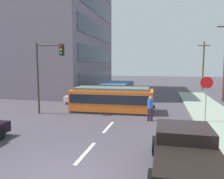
% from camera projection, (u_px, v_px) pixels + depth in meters
% --- Properties ---
extents(ground_plane, '(120.00, 120.00, 0.00)m').
position_uv_depth(ground_plane, '(121.00, 113.00, 17.03)').
color(ground_plane, '#433E47').
extents(lane_stripe_1, '(0.16, 2.40, 0.01)m').
position_uv_depth(lane_stripe_1, '(86.00, 153.00, 9.29)').
color(lane_stripe_1, silver).
rests_on(lane_stripe_1, ground).
extents(lane_stripe_2, '(0.16, 2.40, 0.01)m').
position_uv_depth(lane_stripe_2, '(108.00, 127.00, 13.16)').
color(lane_stripe_2, silver).
rests_on(lane_stripe_2, ground).
extents(lane_stripe_3, '(0.16, 2.40, 0.01)m').
position_uv_depth(lane_stripe_3, '(132.00, 100.00, 23.29)').
color(lane_stripe_3, silver).
rests_on(lane_stripe_3, ground).
extents(lane_stripe_4, '(0.16, 2.40, 0.01)m').
position_uv_depth(lane_stripe_4, '(138.00, 93.00, 29.10)').
color(lane_stripe_4, silver).
rests_on(lane_stripe_4, ground).
extents(corner_building, '(15.63, 16.79, 19.20)m').
position_uv_depth(corner_building, '(45.00, 24.00, 30.91)').
color(corner_building, slate).
rests_on(corner_building, ground).
extents(streetcar_tram, '(6.63, 2.79, 1.97)m').
position_uv_depth(streetcar_tram, '(112.00, 99.00, 17.56)').
color(streetcar_tram, orange).
rests_on(streetcar_tram, ground).
extents(city_bus, '(2.67, 5.67, 1.91)m').
position_uv_depth(city_bus, '(118.00, 90.00, 23.09)').
color(city_bus, '#33548F').
rests_on(city_bus, ground).
extents(pedestrian_crossing, '(0.51, 0.36, 1.67)m').
position_uv_depth(pedestrian_crossing, '(150.00, 107.00, 14.52)').
color(pedestrian_crossing, '#32203D').
rests_on(pedestrian_crossing, ground).
extents(pickup_truck_parked, '(2.30, 5.01, 1.55)m').
position_uv_depth(pickup_truck_parked, '(185.00, 152.00, 7.38)').
color(pickup_truck_parked, black).
rests_on(pickup_truck_parked, ground).
extents(parked_sedan_mid, '(2.06, 4.35, 1.19)m').
position_uv_depth(parked_sedan_mid, '(81.00, 96.00, 22.40)').
color(parked_sedan_mid, silver).
rests_on(parked_sedan_mid, ground).
extents(parked_sedan_far, '(2.11, 4.31, 1.19)m').
position_uv_depth(parked_sedan_far, '(94.00, 89.00, 28.19)').
color(parked_sedan_far, silver).
rests_on(parked_sedan_far, ground).
extents(stop_sign, '(0.76, 0.07, 2.88)m').
position_uv_depth(stop_sign, '(206.00, 90.00, 13.77)').
color(stop_sign, gray).
rests_on(stop_sign, sidewalk_curb_right).
extents(traffic_light_mast, '(2.25, 0.33, 5.41)m').
position_uv_depth(traffic_light_mast, '(47.00, 65.00, 16.26)').
color(traffic_light_mast, '#333333').
rests_on(traffic_light_mast, ground).
extents(utility_pole_far, '(1.80, 0.24, 7.32)m').
position_uv_depth(utility_pole_far, '(203.00, 65.00, 33.25)').
color(utility_pole_far, brown).
rests_on(utility_pole_far, ground).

